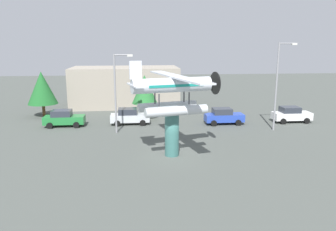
% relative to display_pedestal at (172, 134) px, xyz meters
% --- Properties ---
extents(ground_plane, '(140.00, 140.00, 0.00)m').
position_rel_display_pedestal_xyz_m(ground_plane, '(0.00, 0.00, -1.70)').
color(ground_plane, '#4C514C').
extents(display_pedestal, '(1.10, 1.10, 3.41)m').
position_rel_display_pedestal_xyz_m(display_pedestal, '(0.00, 0.00, 0.00)').
color(display_pedestal, '#386B66').
rests_on(display_pedestal, ground).
extents(floatplane_monument, '(7.18, 10.35, 4.00)m').
position_rel_display_pedestal_xyz_m(floatplane_monument, '(0.13, 0.03, 3.38)').
color(floatplane_monument, silver).
rests_on(floatplane_monument, display_pedestal).
extents(car_near_green, '(4.20, 2.02, 1.76)m').
position_rel_display_pedestal_xyz_m(car_near_green, '(-10.40, 10.41, -0.82)').
color(car_near_green, '#237A38').
rests_on(car_near_green, ground).
extents(car_mid_silver, '(4.20, 2.02, 1.76)m').
position_rel_display_pedestal_xyz_m(car_mid_silver, '(-3.45, 10.67, -0.82)').
color(car_mid_silver, silver).
rests_on(car_mid_silver, ground).
extents(car_far_blue, '(4.20, 2.02, 1.76)m').
position_rel_display_pedestal_xyz_m(car_far_blue, '(6.80, 9.74, -0.82)').
color(car_far_blue, '#2847B7').
rests_on(car_far_blue, ground).
extents(car_distant_white, '(4.20, 2.02, 1.76)m').
position_rel_display_pedestal_xyz_m(car_distant_white, '(14.58, 9.84, -0.82)').
color(car_distant_white, white).
rests_on(car_distant_white, ground).
extents(streetlight_primary, '(1.84, 0.28, 7.68)m').
position_rel_display_pedestal_xyz_m(streetlight_primary, '(-4.49, 7.24, 2.77)').
color(streetlight_primary, gray).
rests_on(streetlight_primary, ground).
extents(streetlight_secondary, '(1.84, 0.28, 8.75)m').
position_rel_display_pedestal_xyz_m(streetlight_secondary, '(11.35, 6.65, 3.32)').
color(streetlight_secondary, gray).
rests_on(streetlight_secondary, ground).
extents(storefront_building, '(14.74, 7.36, 5.45)m').
position_rel_display_pedestal_xyz_m(storefront_building, '(-4.16, 22.00, 1.02)').
color(storefront_building, '#9E9384').
rests_on(storefront_building, ground).
extents(tree_west, '(3.51, 3.51, 5.41)m').
position_rel_display_pedestal_xyz_m(tree_west, '(-13.89, 15.86, 1.75)').
color(tree_west, brown).
rests_on(tree_west, ground).
extents(tree_east, '(2.92, 2.92, 5.16)m').
position_rel_display_pedestal_xyz_m(tree_east, '(-1.71, 12.86, 1.81)').
color(tree_east, brown).
rests_on(tree_east, ground).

